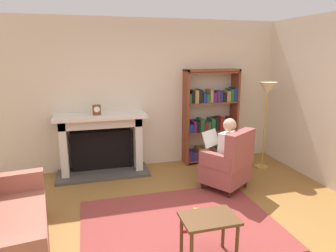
% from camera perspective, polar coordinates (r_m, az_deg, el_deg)
% --- Properties ---
extents(ground, '(14.00, 14.00, 0.00)m').
position_cam_1_polar(ground, '(3.76, 3.58, -20.14)').
color(ground, olive).
extents(back_wall, '(5.60, 0.10, 2.70)m').
position_cam_1_polar(back_wall, '(5.66, -4.62, 5.96)').
color(back_wall, beige).
rests_on(back_wall, ground).
extents(side_wall_right, '(0.10, 5.20, 2.70)m').
position_cam_1_polar(side_wall_right, '(5.65, 25.77, 4.66)').
color(side_wall_right, beige).
rests_on(side_wall_right, ground).
extents(area_rug, '(2.40, 1.80, 0.01)m').
position_cam_1_polar(area_rug, '(4.00, 2.12, -17.80)').
color(area_rug, brown).
rests_on(area_rug, ground).
extents(fireplace, '(1.58, 0.64, 1.08)m').
position_cam_1_polar(fireplace, '(5.48, -12.39, -2.87)').
color(fireplace, '#4C4742').
rests_on(fireplace, ground).
extents(mantel_clock, '(0.14, 0.14, 0.17)m').
position_cam_1_polar(mantel_clock, '(5.24, -13.26, 2.97)').
color(mantel_clock, brown).
rests_on(mantel_clock, fireplace).
extents(bookshelf, '(1.05, 0.32, 1.80)m').
position_cam_1_polar(bookshelf, '(5.91, 8.14, 1.32)').
color(bookshelf, brown).
rests_on(bookshelf, ground).
extents(armchair_reading, '(0.88, 0.87, 0.97)m').
position_cam_1_polar(armchair_reading, '(4.81, 11.37, -6.98)').
color(armchair_reading, '#331E14').
rests_on(armchair_reading, ground).
extents(seated_reader, '(0.55, 0.59, 1.14)m').
position_cam_1_polar(seated_reader, '(4.80, 10.26, -4.49)').
color(seated_reader, white).
rests_on(seated_reader, ground).
extents(sofa_floral, '(0.94, 1.78, 0.85)m').
position_cam_1_polar(sofa_floral, '(3.69, -28.44, -16.79)').
color(sofa_floral, '#A3614F').
rests_on(sofa_floral, ground).
extents(side_table, '(0.56, 0.39, 0.50)m').
position_cam_1_polar(side_table, '(3.22, 7.72, -17.86)').
color(side_table, brown).
rests_on(side_table, ground).
extents(scattered_books, '(0.61, 0.52, 0.04)m').
position_cam_1_polar(scattered_books, '(4.10, 6.29, -16.66)').
color(scattered_books, red).
rests_on(scattered_books, area_rug).
extents(floor_lamp, '(0.32, 0.32, 1.60)m').
position_cam_1_polar(floor_lamp, '(5.68, 18.11, 5.39)').
color(floor_lamp, '#B7933F').
rests_on(floor_lamp, ground).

